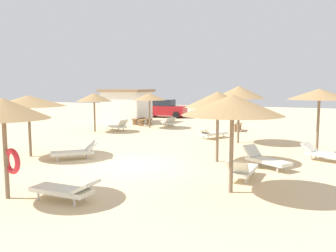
{
  "coord_description": "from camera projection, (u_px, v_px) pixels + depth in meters",
  "views": [
    {
      "loc": [
        6.15,
        -11.54,
        3.03
      ],
      "look_at": [
        0.0,
        3.0,
        1.2
      ],
      "focal_mm": 37.03,
      "sensor_mm": 36.0,
      "label": 1
    }
  ],
  "objects": [
    {
      "name": "ground_plane",
      "position": [
        138.0,
        165.0,
        13.29
      ],
      "size": [
        80.0,
        80.0,
        0.0
      ],
      "primitive_type": "plane",
      "color": "beige"
    },
    {
      "name": "parasol_0",
      "position": [
        94.0,
        97.0,
        22.82
      ],
      "size": [
        2.35,
        2.35,
        2.57
      ],
      "color": "#75604C",
      "rests_on": "ground"
    },
    {
      "name": "parasol_1",
      "position": [
        232.0,
        105.0,
        9.62
      ],
      "size": [
        2.85,
        2.85,
        2.8
      ],
      "color": "#75604C",
      "rests_on": "ground"
    },
    {
      "name": "parasol_2",
      "position": [
        28.0,
        101.0,
        14.69
      ],
      "size": [
        3.14,
        3.14,
        2.63
      ],
      "color": "#75604C",
      "rests_on": "ground"
    },
    {
      "name": "parasol_3",
      "position": [
        3.0,
        110.0,
        9.11
      ],
      "size": [
        2.43,
        2.43,
        2.72
      ],
      "color": "#75604C",
      "rests_on": "ground"
    },
    {
      "name": "parasol_4",
      "position": [
        239.0,
        92.0,
        18.26
      ],
      "size": [
        2.71,
        2.71,
        3.04
      ],
      "color": "#75604C",
      "rests_on": "ground"
    },
    {
      "name": "parasol_5",
      "position": [
        218.0,
        100.0,
        13.63
      ],
      "size": [
        2.63,
        2.63,
        2.81
      ],
      "color": "#75604C",
      "rests_on": "ground"
    },
    {
      "name": "parasol_6",
      "position": [
        320.0,
        94.0,
        15.03
      ],
      "size": [
        2.7,
        2.7,
        2.91
      ],
      "color": "#75604C",
      "rests_on": "ground"
    },
    {
      "name": "parasol_7",
      "position": [
        150.0,
        97.0,
        24.95
      ],
      "size": [
        2.4,
        2.4,
        2.52
      ],
      "color": "#75604C",
      "rests_on": "ground"
    },
    {
      "name": "lounger_0",
      "position": [
        117.0,
        126.0,
        23.64
      ],
      "size": [
        1.96,
        1.19,
        0.8
      ],
      "color": "silver",
      "rests_on": "ground"
    },
    {
      "name": "lounger_1",
      "position": [
        242.0,
        170.0,
        11.24
      ],
      "size": [
        0.72,
        1.88,
        0.79
      ],
      "color": "silver",
      "rests_on": "ground"
    },
    {
      "name": "lounger_2",
      "position": [
        76.0,
        152.0,
        14.37
      ],
      "size": [
        1.82,
        1.75,
        0.74
      ],
      "color": "silver",
      "rests_on": "ground"
    },
    {
      "name": "lounger_3",
      "position": [
        66.0,
        190.0,
        9.11
      ],
      "size": [
        1.92,
        0.68,
        0.63
      ],
      "color": "silver",
      "rests_on": "ground"
    },
    {
      "name": "lounger_4",
      "position": [
        212.0,
        133.0,
        20.08
      ],
      "size": [
        1.51,
        1.97,
        0.67
      ],
      "color": "silver",
      "rests_on": "ground"
    },
    {
      "name": "lounger_5",
      "position": [
        265.0,
        159.0,
        12.86
      ],
      "size": [
        1.92,
        1.56,
        0.76
      ],
      "color": "silver",
      "rests_on": "ground"
    },
    {
      "name": "lounger_6",
      "position": [
        325.0,
        154.0,
        13.97
      ],
      "size": [
        1.99,
        1.36,
        0.69
      ],
      "color": "silver",
      "rests_on": "ground"
    },
    {
      "name": "lounger_7",
      "position": [
        168.0,
        122.0,
        26.15
      ],
      "size": [
        1.71,
        1.84,
        0.74
      ],
      "color": "silver",
      "rests_on": "ground"
    },
    {
      "name": "bench_0",
      "position": [
        139.0,
        120.0,
        27.45
      ],
      "size": [
        0.48,
        1.52,
        0.49
      ],
      "color": "brown",
      "rests_on": "ground"
    },
    {
      "name": "bench_1",
      "position": [
        145.0,
        121.0,
        26.67
      ],
      "size": [
        0.56,
        1.53,
        0.49
      ],
      "color": "brown",
      "rests_on": "ground"
    },
    {
      "name": "bench_2",
      "position": [
        238.0,
        126.0,
        23.42
      ],
      "size": [
        0.58,
        1.54,
        0.49
      ],
      "color": "brown",
      "rests_on": "ground"
    },
    {
      "name": "parked_car",
      "position": [
        165.0,
        109.0,
        33.57
      ],
      "size": [
        4.13,
        2.26,
        1.72
      ],
      "color": "#B21E23",
      "rests_on": "ground"
    },
    {
      "name": "beach_cabana",
      "position": [
        127.0,
        106.0,
        28.94
      ],
      "size": [
        3.78,
        3.25,
        2.75
      ],
      "color": "white",
      "rests_on": "ground"
    }
  ]
}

